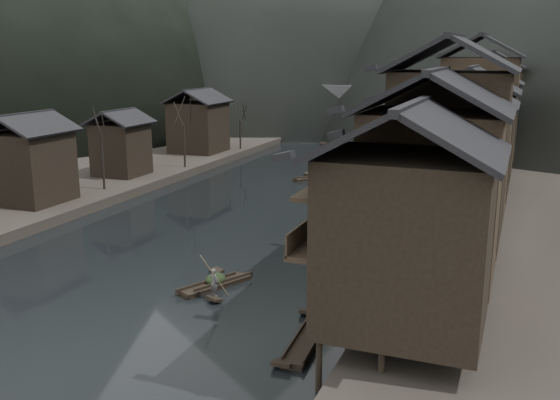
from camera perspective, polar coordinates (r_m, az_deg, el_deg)
The scene contains 12 objects.
water at distance 43.07m, azimuth -10.35°, elevation -6.67°, with size 300.00×300.00×0.00m, color black.
left_bank at distance 94.43m, azimuth -15.75°, elevation 4.41°, with size 40.00×200.00×1.20m, color #2D2823.
stilt_houses at distance 54.32m, azimuth 16.83°, elevation 6.88°, with size 9.00×67.60×16.46m.
left_houses at distance 69.37m, azimuth -16.29°, elevation 5.48°, with size 8.10×53.20×8.73m.
bare_trees at distance 60.64m, azimuth -18.50°, elevation 5.29°, with size 3.98×61.27×7.96m.
moored_sampans at distance 52.54m, azimuth 10.03°, elevation -2.71°, with size 2.73×49.00×0.47m.
midriver_boats at distance 91.44m, azimuth 6.34°, elevation 4.30°, with size 13.33×42.91×0.44m.
stone_bridge at distance 108.79m, azimuth 10.03°, elevation 8.24°, with size 40.00×6.00×9.00m.
hero_sampan at distance 40.26m, azimuth -5.92°, elevation -7.66°, with size 3.22×5.39×0.44m.
cargo_heap at distance 40.29m, azimuth -5.93°, elevation -6.73°, with size 1.22×1.59×0.73m, color black.
boatman at distance 38.06m, azimuth -6.06°, elevation -7.15°, with size 0.64×0.42×1.74m, color #545557.
bamboo_pole at distance 37.11m, azimuth -5.89°, elevation -3.30°, with size 0.06×0.06×4.38m, color #8C7A51.
Camera 1 is at (21.74, -34.16, 14.68)m, focal length 40.00 mm.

